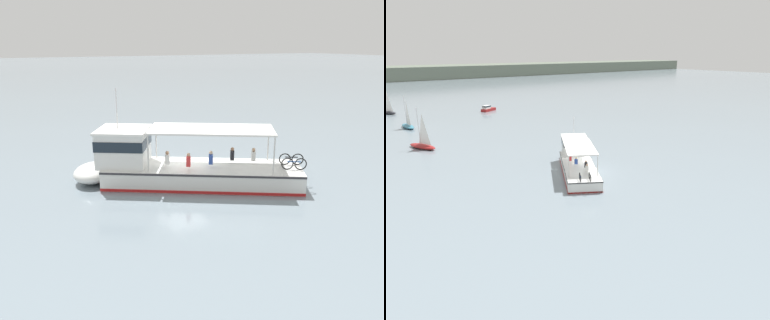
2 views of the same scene
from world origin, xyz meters
The scene contains 6 objects.
ground_plane centered at (0.00, 0.00, 0.00)m, with size 400.00×400.00×0.00m, color gray.
ferry_main centered at (-0.31, 0.78, 1.02)m, with size 9.33×12.43×5.32m.
sailboat_far_right centered at (-10.87, 20.47, 0.54)m, with size 3.03×4.98×5.40m.
sailboat_outer_anchorage centered at (-8.84, 35.82, 0.54)m, with size 1.55×4.84×5.40m.
motorboat_mid_channel centered at (9.38, 44.06, 0.54)m, with size 3.79×2.84×1.26m.
sailboat_horizon_east centered at (-8.38, 53.48, 0.54)m, with size 3.42×4.91×5.40m.
Camera 2 is at (-23.44, -28.52, 12.43)m, focal length 33.67 mm.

